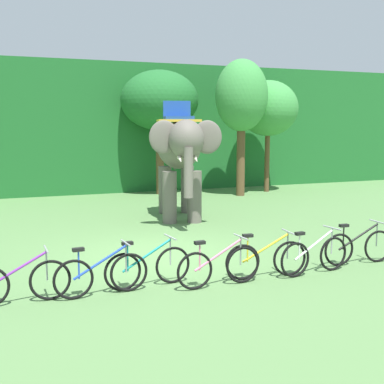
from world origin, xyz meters
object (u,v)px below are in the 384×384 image
Objects in this scene: bike_blue at (102,274)px; bike_black at (359,247)px; tree_far_left at (159,101)px; bike_purple at (19,282)px; tree_right at (268,109)px; tree_center_left at (242,97)px; bike_white at (314,255)px; bike_teal at (148,267)px; bike_pink at (219,266)px; elephant at (180,150)px; bike_yellow at (266,259)px.

bike_blue and bike_black have the same top height.
tree_far_left is 14.20m from bike_purple.
bike_purple is (-11.07, -11.18, -3.33)m from tree_right.
tree_right reaches higher than bike_black.
bike_white is (-3.74, -10.77, -3.76)m from tree_center_left.
tree_far_left is 12.78m from bike_black.
tree_far_left is 13.26m from bike_teal.
tree_far_left reaches higher than bike_pink.
tree_center_left is at bearing 52.71° from bike_blue.
bike_blue is (-4.97, -12.25, -3.62)m from tree_far_left.
tree_far_left is at bearing 86.78° from bike_white.
tree_center_left is at bearing 44.66° from elephant.
bike_purple is at bearing -177.89° from bike_teal.
bike_white is (2.12, 0.03, 0.00)m from bike_pink.
tree_center_left is at bearing 70.84° from bike_white.
bike_pink is at bearing -103.73° from elephant.
elephant is 7.02m from bike_teal.
tree_far_left is 3.11× the size of bike_pink.
bike_pink is at bearing -7.69° from bike_blue.
bike_teal is at bearing 2.11° from bike_purple.
tree_far_left is 4.84m from tree_right.
tree_center_left is at bearing -156.51° from tree_right.
bike_purple is 6.96m from bike_black.
tree_center_left is 6.29m from elephant.
bike_white and bike_black have the same top height.
bike_blue is 2.16m from bike_pink.
bike_white is at bearing -93.22° from tree_far_left.
elephant is 6.81m from bike_black.
bike_purple is 1.00× the size of bike_white.
bike_blue and bike_yellow have the same top height.
bike_pink is (2.14, -0.29, 0.00)m from bike_blue.
tree_center_left is at bearing -29.74° from tree_far_left.
bike_teal is at bearing 160.41° from bike_pink.
bike_black is at bearing -87.12° from tree_far_left.
bike_pink is (-1.61, -6.60, -1.82)m from elephant.
bike_yellow is at bearing -2.67° from bike_purple.
bike_yellow is (4.59, -0.21, 0.00)m from bike_purple.
bike_pink is at bearing -179.20° from bike_white.
bike_white is at bearing -3.34° from bike_purple.
tree_far_left reaches higher than bike_white.
tree_right is 2.90× the size of bike_blue.
tree_far_left is 6.33m from elephant.
tree_center_left is at bearing 48.07° from bike_purple.
tree_right is 12.42m from bike_black.
bike_white is 1.00× the size of bike_black.
tree_center_left is 3.34× the size of bike_black.
tree_center_left reaches higher than bike_black.
bike_blue and bike_teal have the same top height.
tree_far_left is 13.03m from bike_yellow.
bike_blue is at bearing -170.28° from bike_teal.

